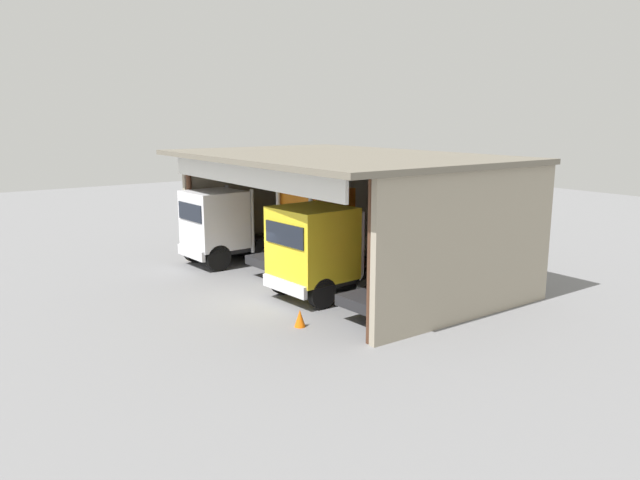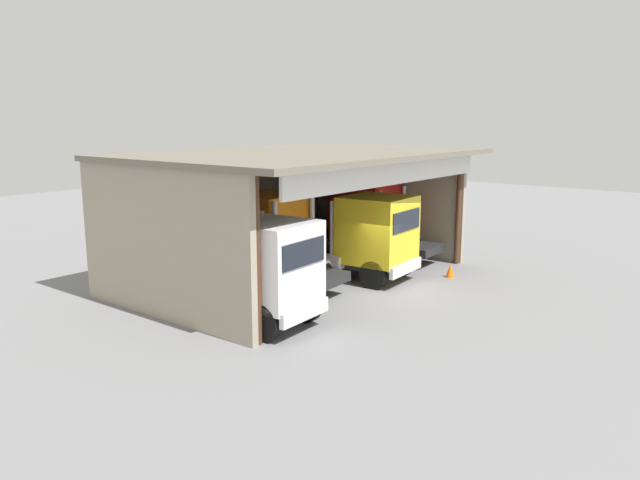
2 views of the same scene
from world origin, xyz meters
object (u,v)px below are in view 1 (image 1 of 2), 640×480
at_px(truck_yellow_right_bay, 318,249).
at_px(oil_drum, 330,237).
at_px(truck_white_center_bay, 221,226).
at_px(traffic_cone, 300,318).
at_px(truck_orange_left_bay, 313,227).
at_px(truck_red_center_right_bay, 426,255).
at_px(tool_cart, 493,286).

distance_m(truck_yellow_right_bay, oil_drum, 9.00).
height_order(truck_white_center_bay, traffic_cone, truck_white_center_bay).
distance_m(truck_white_center_bay, truck_orange_left_bay, 4.32).
height_order(truck_white_center_bay, truck_red_center_right_bay, truck_red_center_right_bay).
height_order(truck_orange_left_bay, tool_cart, truck_orange_left_bay).
xyz_separation_m(truck_orange_left_bay, traffic_cone, (5.68, -4.49, -1.61)).
relative_size(truck_red_center_right_bay, tool_cart, 4.99).
bearing_deg(oil_drum, truck_orange_left_bay, -45.30).
distance_m(tool_cart, traffic_cone, 7.52).
bearing_deg(truck_red_center_right_bay, truck_orange_left_bay, 177.46).
xyz_separation_m(truck_yellow_right_bay, traffic_cone, (2.31, -2.34, -1.52)).
height_order(truck_orange_left_bay, traffic_cone, truck_orange_left_bay).
bearing_deg(truck_red_center_right_bay, oil_drum, 157.98).
xyz_separation_m(truck_white_center_bay, truck_yellow_right_bay, (6.73, 0.56, 0.04)).
bearing_deg(truck_orange_left_bay, traffic_cone, -41.96).
bearing_deg(tool_cart, traffic_cone, -102.73).
height_order(truck_orange_left_bay, truck_yellow_right_bay, truck_orange_left_bay).
bearing_deg(tool_cart, oil_drum, 176.38).
bearing_deg(oil_drum, truck_red_center_right_bay, -18.83).
bearing_deg(truck_orange_left_bay, tool_cart, 17.55).
relative_size(truck_yellow_right_bay, truck_red_center_right_bay, 0.99).
relative_size(truck_white_center_bay, oil_drum, 5.45).
relative_size(truck_orange_left_bay, truck_yellow_right_bay, 0.89).
xyz_separation_m(truck_red_center_right_bay, tool_cart, (0.70, 2.77, -1.42)).
relative_size(truck_white_center_bay, truck_orange_left_bay, 1.14).
xyz_separation_m(truck_red_center_right_bay, traffic_cone, (-0.95, -4.56, -1.64)).
bearing_deg(truck_red_center_right_bay, traffic_cone, -104.98).
height_order(truck_white_center_bay, oil_drum, truck_white_center_bay).
bearing_deg(traffic_cone, oil_drum, 138.84).
bearing_deg(truck_orange_left_bay, truck_white_center_bay, -144.86).
distance_m(oil_drum, traffic_cone, 12.18).
bearing_deg(truck_yellow_right_bay, traffic_cone, 130.63).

